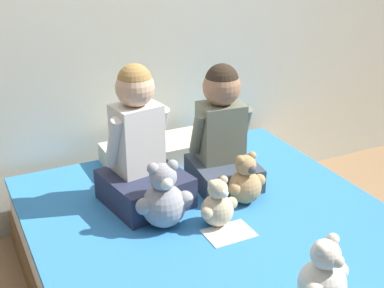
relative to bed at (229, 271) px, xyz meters
The scene contains 9 objects.
bed is the anchor object (origin of this frame).
child_on_left 0.68m from the bed, 116.92° to the left, with size 0.40×0.42×0.67m.
child_on_right 0.68m from the bed, 65.44° to the left, with size 0.34×0.36×0.62m.
teddy_bear_held_by_left_child 0.44m from the bed, 138.94° to the left, with size 0.26×0.20×0.31m.
teddy_bear_held_by_right_child 0.42m from the bed, 46.35° to the left, with size 0.21×0.16×0.25m.
teddy_bear_between_children 0.31m from the bed, 95.82° to the left, with size 0.19×0.15×0.23m.
teddy_bear_at_foot_of_bed 0.61m from the bed, 82.42° to the right, with size 0.22×0.17×0.27m.
pillow_at_headboard 0.85m from the bed, 90.00° to the left, with size 0.58×0.28×0.11m.
sign_card 0.20m from the bed, 93.77° to the left, with size 0.21×0.15×0.00m.
Camera 1 is at (-1.01, -1.68, 1.67)m, focal length 50.00 mm.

